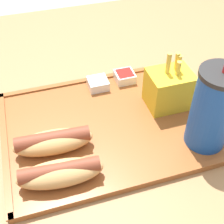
% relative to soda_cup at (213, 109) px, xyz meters
% --- Properties ---
extents(dining_table, '(1.21, 1.11, 0.74)m').
position_rel_soda_cup_xyz_m(dining_table, '(0.15, -0.10, -0.46)').
color(dining_table, olive).
rests_on(dining_table, ground_plane).
extents(food_tray, '(0.43, 0.31, 0.01)m').
position_rel_soda_cup_xyz_m(food_tray, '(0.15, -0.09, -0.08)').
color(food_tray, brown).
rests_on(food_tray, dining_table).
extents(soda_cup, '(0.08, 0.08, 0.19)m').
position_rel_soda_cup_xyz_m(soda_cup, '(0.00, 0.00, 0.00)').
color(soda_cup, '#194CA5').
rests_on(soda_cup, food_tray).
extents(hot_dog_far, '(0.15, 0.06, 0.04)m').
position_rel_soda_cup_xyz_m(hot_dog_far, '(0.27, 0.01, -0.06)').
color(hot_dog_far, tan).
rests_on(hot_dog_far, food_tray).
extents(hot_dog_near, '(0.15, 0.06, 0.04)m').
position_rel_soda_cup_xyz_m(hot_dog_near, '(0.27, -0.06, -0.06)').
color(hot_dog_near, tan).
rests_on(hot_dog_near, food_tray).
extents(fries_carton, '(0.09, 0.07, 0.12)m').
position_rel_soda_cup_xyz_m(fries_carton, '(0.02, -0.12, -0.04)').
color(fries_carton, gold).
rests_on(fries_carton, food_tray).
extents(sauce_cup_mayo, '(0.04, 0.04, 0.02)m').
position_rel_soda_cup_xyz_m(sauce_cup_mayo, '(0.15, -0.21, -0.07)').
color(sauce_cup_mayo, silver).
rests_on(sauce_cup_mayo, food_tray).
extents(sauce_cup_ketchup, '(0.04, 0.04, 0.02)m').
position_rel_soda_cup_xyz_m(sauce_cup_ketchup, '(0.08, -0.22, -0.07)').
color(sauce_cup_ketchup, silver).
rests_on(sauce_cup_ketchup, food_tray).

